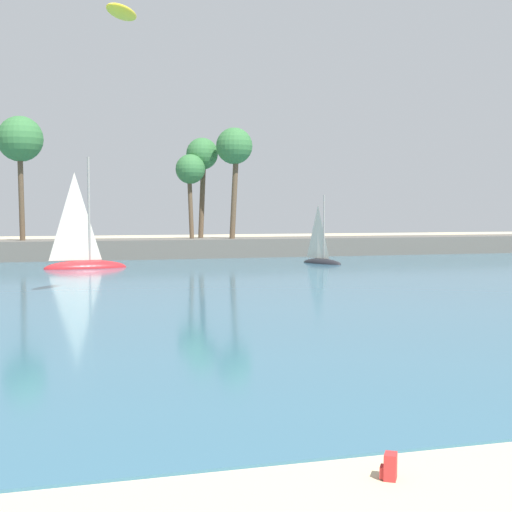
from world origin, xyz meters
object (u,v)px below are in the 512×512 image
Objects in this scene: backpack_near_kite at (390,467)px; kite_aloft_high_over_bay at (122,12)px; sailboat_mid_bay at (321,257)px; sailboat_far_left at (84,258)px.

kite_aloft_high_over_bay is (-1.76, 24.15, 13.41)m from backpack_near_kite.
kite_aloft_high_over_bay is (-18.56, -22.13, 13.00)m from sailboat_mid_bay.
sailboat_far_left reaches higher than sailboat_mid_bay.
sailboat_mid_bay is at bearing 169.18° from kite_aloft_high_over_bay.
sailboat_mid_bay is 2.18× the size of kite_aloft_high_over_bay.
sailboat_far_left is 3.25× the size of kite_aloft_high_over_bay.
backpack_near_kite is 0.07× the size of sailboat_mid_bay.
kite_aloft_high_over_bay is at bearing -129.99° from sailboat_mid_bay.
sailboat_mid_bay is 31.67m from kite_aloft_high_over_bay.
kite_aloft_high_over_bay reaches higher than sailboat_mid_bay.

